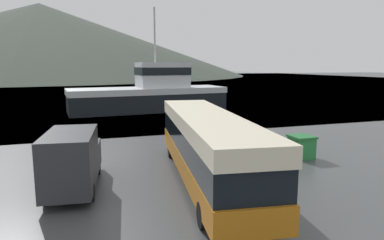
# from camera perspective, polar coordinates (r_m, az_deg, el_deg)

# --- Properties ---
(water_surface) EXTENTS (240.00, 240.00, 0.00)m
(water_surface) POSITION_cam_1_polar(r_m,az_deg,el_deg) (145.70, -15.25, 6.72)
(water_surface) COLOR slate
(water_surface) RESTS_ON ground
(hill_backdrop) EXTENTS (210.53, 210.53, 36.84)m
(hill_backdrop) POSITION_cam_1_polar(r_m,az_deg,el_deg) (199.48, -23.86, 12.13)
(hill_backdrop) COLOR #3D473D
(hill_backdrop) RESTS_ON ground
(tour_bus) EXTENTS (4.29, 13.16, 3.16)m
(tour_bus) POSITION_cam_1_polar(r_m,az_deg,el_deg) (15.78, 2.44, -3.99)
(tour_bus) COLOR #B26614
(tour_bus) RESTS_ON ground
(delivery_van) EXTENTS (2.60, 5.81, 2.64)m
(delivery_van) POSITION_cam_1_polar(r_m,az_deg,el_deg) (15.65, -19.23, -6.15)
(delivery_van) COLOR #2D2D33
(delivery_van) RESTS_ON ground
(fishing_boat) EXTENTS (18.62, 6.89, 11.94)m
(fishing_boat) POSITION_cam_1_polar(r_m,az_deg,el_deg) (40.85, -6.85, 4.54)
(fishing_boat) COLOR black
(fishing_boat) RESTS_ON water_surface
(storage_bin) EXTENTS (1.29, 1.31, 1.32)m
(storage_bin) POSITION_cam_1_polar(r_m,az_deg,el_deg) (20.99, 17.77, -4.23)
(storage_bin) COLOR #287F3D
(storage_bin) RESTS_ON ground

